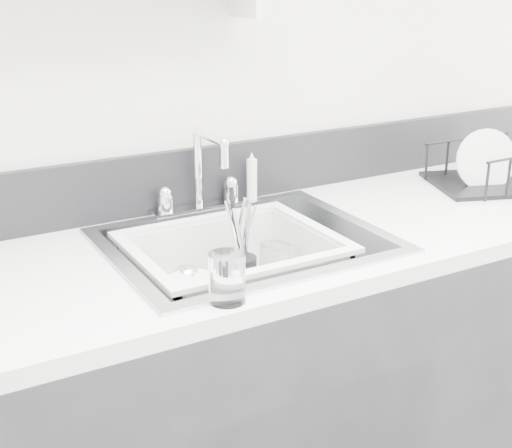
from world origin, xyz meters
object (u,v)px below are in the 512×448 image
dish_rack (497,164)px  wash_tub (233,275)px  counter_run (246,408)px  sink (246,277)px

dish_rack → wash_tub: bearing=-157.2°
counter_run → dish_rack: size_ratio=8.82×
sink → wash_tub: 0.04m
counter_run → wash_tub: (-0.04, -0.00, 0.38)m
sink → dish_rack: bearing=2.6°
counter_run → sink: size_ratio=5.00×
wash_tub → counter_run: bearing=4.8°
counter_run → wash_tub: size_ratio=6.72×
wash_tub → sink: bearing=4.8°
wash_tub → dish_rack: bearing=2.7°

